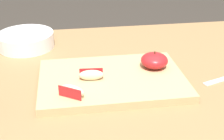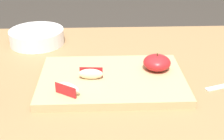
% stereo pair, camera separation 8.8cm
% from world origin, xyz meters
% --- Properties ---
extents(dining_table, '(1.11, 0.79, 0.77)m').
position_xyz_m(dining_table, '(0.00, 0.00, 0.64)').
color(dining_table, '#9E754C').
rests_on(dining_table, ground_plane).
extents(cutting_board, '(0.40, 0.27, 0.02)m').
position_xyz_m(cutting_board, '(-0.02, -0.07, 0.78)').
color(cutting_board, tan).
rests_on(cutting_board, dining_table).
extents(apple_half_skin_up, '(0.08, 0.08, 0.05)m').
position_xyz_m(apple_half_skin_up, '(0.11, -0.03, 0.81)').
color(apple_half_skin_up, '#B21E23').
rests_on(apple_half_skin_up, cutting_board).
extents(apple_wedge_front, '(0.07, 0.06, 0.03)m').
position_xyz_m(apple_wedge_front, '(-0.13, -0.16, 0.80)').
color(apple_wedge_front, beige).
rests_on(apple_wedge_front, cutting_board).
extents(apple_wedge_right, '(0.07, 0.03, 0.03)m').
position_xyz_m(apple_wedge_right, '(-0.08, -0.08, 0.80)').
color(apple_wedge_right, beige).
rests_on(apple_wedge_right, cutting_board).
extents(ceramic_fruit_bowl, '(0.19, 0.19, 0.05)m').
position_xyz_m(ceramic_fruit_bowl, '(-0.28, 0.23, 0.79)').
color(ceramic_fruit_bowl, white).
rests_on(ceramic_fruit_bowl, dining_table).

